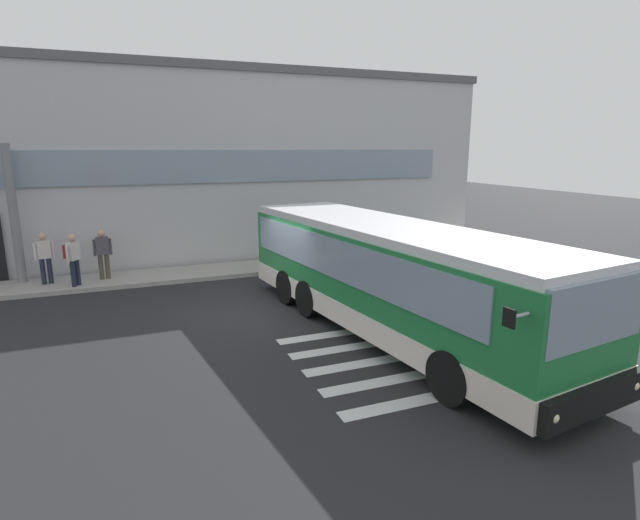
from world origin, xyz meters
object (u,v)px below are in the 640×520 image
object	(u,v)px
bus_main_foreground	(390,280)
passenger_at_curb_edge	(103,252)
passenger_near_column	(45,256)
safety_bollard_yellow	(331,259)
passenger_by_doorway	(73,256)
entry_support_column	(14,215)

from	to	relation	value
bus_main_foreground	passenger_at_curb_edge	bearing A→B (deg)	131.13
passenger_near_column	safety_bollard_yellow	distance (m)	9.61
passenger_near_column	passenger_by_doorway	bearing A→B (deg)	-34.86
entry_support_column	passenger_near_column	distance (m)	1.63
entry_support_column	passenger_by_doorway	distance (m)	2.40
passenger_near_column	passenger_at_curb_edge	distance (m)	1.73
safety_bollard_yellow	entry_support_column	bearing A→B (deg)	170.09
passenger_at_curb_edge	safety_bollard_yellow	world-z (taller)	passenger_at_curb_edge
passenger_at_curb_edge	bus_main_foreground	bearing A→B (deg)	-48.87
bus_main_foreground	safety_bollard_yellow	size ratio (longest dim) A/B	12.06
passenger_by_doorway	passenger_at_curb_edge	world-z (taller)	same
passenger_near_column	passenger_at_curb_edge	xyz separation A→B (m)	(1.73, -0.01, 0.00)
entry_support_column	passenger_at_curb_edge	distance (m)	2.90
safety_bollard_yellow	bus_main_foreground	bearing A→B (deg)	-100.25
entry_support_column	bus_main_foreground	size ratio (longest dim) A/B	0.41
bus_main_foreground	passenger_near_column	world-z (taller)	bus_main_foreground
passenger_at_curb_edge	safety_bollard_yellow	bearing A→B (deg)	-8.96
bus_main_foreground	passenger_at_curb_edge	size ratio (longest dim) A/B	6.48
passenger_at_curb_edge	safety_bollard_yellow	size ratio (longest dim) A/B	1.86
bus_main_foreground	passenger_by_doorway	distance (m)	10.26
passenger_near_column	safety_bollard_yellow	xyz separation A→B (m)	(9.51, -1.24, -0.63)
bus_main_foreground	entry_support_column	bearing A→B (deg)	138.28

